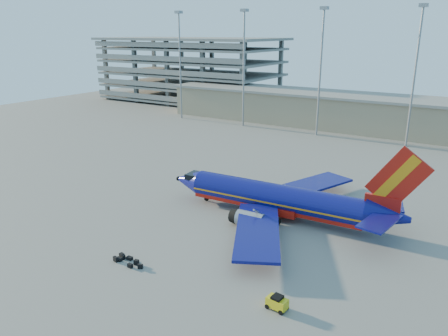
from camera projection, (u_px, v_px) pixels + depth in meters
The scene contains 7 objects.
ground at pixel (235, 200), 63.53m from camera, with size 220.00×220.00×0.00m, color slate.
terminal_building at pixel (395, 115), 103.98m from camera, with size 122.00×16.00×8.50m.
parking_garage at pixel (191, 67), 151.33m from camera, with size 62.00×32.00×21.40m.
light_mast_row at pixel (366, 60), 92.87m from camera, with size 101.60×1.60×28.65m.
aircraft_main at pixel (281, 199), 57.02m from camera, with size 34.02×32.69×11.52m.
baggage_tug at pixel (277, 302), 38.33m from camera, with size 1.97×1.31×1.33m.
luggage_pile at pixel (126, 260), 46.37m from camera, with size 3.86×1.55×0.55m.
Camera 1 is at (30.25, -50.94, 23.45)m, focal length 35.00 mm.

